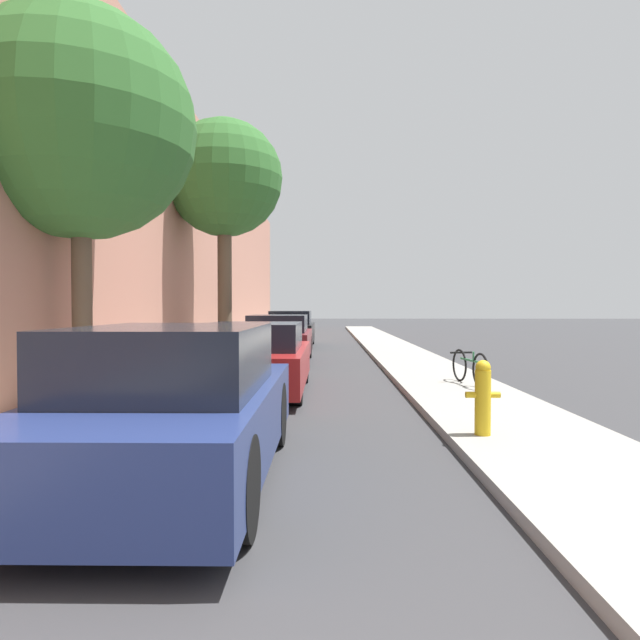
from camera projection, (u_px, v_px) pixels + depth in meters
ground_plane at (310, 362)px, 15.74m from camera, size 120.00×120.00×0.00m
sidewalk_left at (210, 360)px, 15.78m from camera, size 2.00×52.00×0.12m
sidewalk_right at (410, 360)px, 15.70m from camera, size 2.00×52.00×0.12m
building_facade_left at (163, 223)px, 15.71m from camera, size 0.70×52.00×8.03m
parked_car_navy at (176, 408)px, 4.91m from camera, size 1.75×4.09×1.42m
parked_car_red at (254, 359)px, 10.05m from camera, size 1.91×4.21×1.30m
parked_car_maroon at (279, 339)px, 15.62m from camera, size 1.79×4.24×1.37m
parked_car_black at (291, 330)px, 21.85m from camera, size 1.78×4.66×1.44m
street_tree_near at (80, 126)px, 8.49m from camera, size 3.58×3.58×6.12m
street_tree_far at (224, 180)px, 16.16m from camera, size 3.47×3.47×7.05m
fire_hydrant at (483, 396)px, 6.22m from camera, size 0.39×0.18×0.86m
bicycle at (469, 367)px, 10.27m from camera, size 0.44×1.55×0.64m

